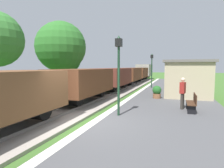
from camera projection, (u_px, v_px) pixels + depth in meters
name	position (u px, v px, depth m)	size (l,w,h in m)	color
ground_plane	(86.00, 127.00, 8.03)	(160.00, 160.00, 0.00)	#3D6628
platform_slab	(164.00, 132.00, 7.00)	(6.00, 60.00, 0.25)	#4C4C4F
platform_edge_stripe	(94.00, 122.00, 7.88)	(0.36, 60.00, 0.01)	silver
track_ballast	(39.00, 120.00, 8.79)	(3.80, 60.00, 0.12)	#9E9389
rail_near	(52.00, 119.00, 8.55)	(0.07, 60.00, 0.14)	slate
rail_far	(26.00, 116.00, 9.00)	(0.07, 60.00, 0.14)	slate
freight_train	(124.00, 76.00, 22.80)	(2.50, 39.20, 2.72)	brown
station_hut	(187.00, 78.00, 15.50)	(3.50, 5.80, 2.78)	tan
bench_near_hut	(192.00, 102.00, 9.66)	(0.42, 1.50, 0.91)	#422819
bench_down_platform	(184.00, 84.00, 19.49)	(0.42, 1.50, 0.91)	#422819
person_waiting	(183.00, 92.00, 10.18)	(0.34, 0.43, 1.71)	#38332D
potted_planter	(157.00, 92.00, 13.75)	(0.64, 0.64, 0.92)	brown
lamp_post_near	(119.00, 61.00, 8.70)	(0.28, 0.28, 3.70)	#193823
lamp_post_far	(152.00, 64.00, 20.50)	(0.28, 0.28, 3.70)	#193823
tree_trackside_far	(61.00, 47.00, 18.06)	(4.77, 4.77, 6.81)	#4C3823
tree_field_left	(66.00, 59.00, 24.45)	(3.90, 3.90, 5.51)	#4C3823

